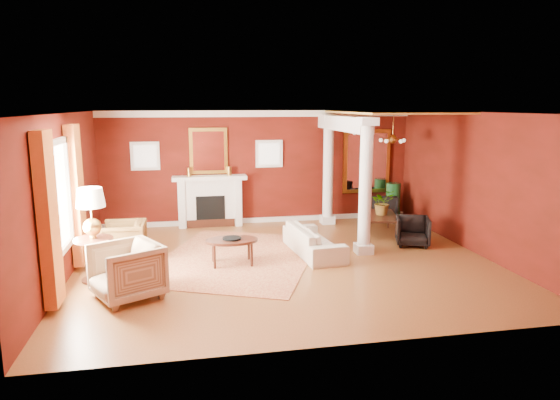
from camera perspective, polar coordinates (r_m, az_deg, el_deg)
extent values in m
plane|color=brown|center=(9.87, 0.74, -7.14)|extent=(8.00, 8.00, 0.00)
cube|color=#61140D|center=(12.93, -2.36, 3.76)|extent=(8.00, 0.04, 2.90)
cube|color=#61140D|center=(6.21, 7.28, -4.18)|extent=(8.00, 0.04, 2.90)
cube|color=#61140D|center=(9.57, -23.41, 0.33)|extent=(0.04, 7.00, 2.90)
cube|color=#61140D|center=(11.04, 21.57, 1.76)|extent=(0.04, 7.00, 2.90)
cube|color=white|center=(9.39, 0.79, 9.95)|extent=(8.00, 7.00, 0.04)
cube|color=white|center=(12.78, -7.99, -0.29)|extent=(1.60, 0.34, 1.20)
cube|color=black|center=(12.63, -7.93, -1.11)|extent=(0.72, 0.03, 0.70)
cube|color=black|center=(12.71, -7.89, -2.65)|extent=(1.20, 0.05, 0.20)
cube|color=white|center=(12.63, -8.06, 2.52)|extent=(1.85, 0.42, 0.10)
cube|color=white|center=(12.73, -11.13, -0.43)|extent=(0.16, 0.40, 1.20)
cube|color=white|center=(12.80, -4.86, -0.21)|extent=(0.16, 0.40, 1.20)
cube|color=gold|center=(12.72, -8.18, 5.57)|extent=(0.95, 0.06, 1.15)
cube|color=white|center=(12.69, -8.17, 5.56)|extent=(0.78, 0.02, 0.98)
cube|color=white|center=(12.76, -15.16, 4.87)|extent=(0.70, 0.06, 0.70)
cube|color=white|center=(12.73, -15.17, 4.86)|extent=(0.54, 0.02, 0.54)
cube|color=white|center=(12.90, -1.25, 5.31)|extent=(0.70, 0.06, 0.70)
cube|color=white|center=(12.87, -1.22, 5.30)|extent=(0.54, 0.02, 0.54)
cube|color=white|center=(8.97, -24.17, 0.27)|extent=(0.03, 1.30, 1.70)
cube|color=white|center=(8.30, -25.02, -0.59)|extent=(0.08, 0.10, 1.90)
cube|color=white|center=(9.64, -23.04, 1.03)|extent=(0.08, 0.10, 1.90)
cube|color=#B55E1F|center=(8.02, -24.96, -2.05)|extent=(0.18, 0.55, 2.60)
cube|color=#B55E1F|center=(9.94, -22.23, 0.49)|extent=(0.18, 0.55, 2.60)
cube|color=white|center=(10.57, 9.52, -5.49)|extent=(0.34, 0.34, 0.20)
cylinder|color=white|center=(10.28, 9.75, 1.75)|extent=(0.26, 0.26, 2.50)
cube|color=white|center=(10.16, 9.99, 8.84)|extent=(0.36, 0.36, 0.16)
cube|color=white|center=(13.05, 5.42, -2.24)|extent=(0.34, 0.34, 0.20)
cylinder|color=white|center=(12.81, 5.53, 3.65)|extent=(0.26, 0.26, 2.50)
cube|color=white|center=(12.72, 5.64, 9.33)|extent=(0.36, 0.36, 0.16)
cube|color=white|center=(11.67, 7.17, 8.67)|extent=(0.30, 3.20, 0.32)
cube|color=gold|center=(11.93, 12.76, 9.74)|extent=(2.30, 3.40, 0.04)
cube|color=gold|center=(13.61, 9.86, 4.39)|extent=(1.30, 0.06, 1.70)
cube|color=white|center=(13.58, 9.91, 4.37)|extent=(1.10, 0.02, 1.50)
cylinder|color=#B08337|center=(12.00, 12.83, 8.33)|extent=(0.02, 0.02, 0.65)
sphere|color=#B08337|center=(12.02, 12.76, 6.79)|extent=(0.20, 0.20, 0.20)
sphere|color=#ECE5C8|center=(12.14, 13.98, 6.63)|extent=(0.09, 0.09, 0.09)
sphere|color=#ECE5C8|center=(12.30, 12.63, 6.74)|extent=(0.09, 0.09, 0.09)
sphere|color=#ECE5C8|center=(12.08, 11.45, 6.72)|extent=(0.09, 0.09, 0.09)
sphere|color=#ECE5C8|center=(11.78, 12.06, 6.59)|extent=(0.09, 0.09, 0.09)
sphere|color=#ECE5C8|center=(11.81, 13.66, 6.54)|extent=(0.09, 0.09, 0.09)
cube|color=white|center=(12.80, -2.38, 9.83)|extent=(8.00, 0.08, 0.16)
cube|color=white|center=(13.14, -2.29, -2.29)|extent=(8.00, 0.08, 0.12)
cube|color=maroon|center=(10.15, -5.00, -6.63)|extent=(4.21, 4.72, 0.02)
imported|color=beige|center=(10.35, 3.88, -4.11)|extent=(0.75, 1.99, 0.76)
imported|color=black|center=(10.44, -17.44, -4.22)|extent=(0.79, 0.84, 0.85)
imported|color=tan|center=(8.33, -17.14, -7.50)|extent=(1.25, 1.28, 0.99)
cylinder|color=black|center=(9.64, -5.52, -4.63)|extent=(1.00, 1.00, 0.05)
cylinder|color=black|center=(9.48, -7.49, -6.56)|extent=(0.05, 0.05, 0.45)
cylinder|color=black|center=(9.54, -3.25, -6.37)|extent=(0.05, 0.05, 0.45)
cylinder|color=black|center=(9.90, -7.65, -5.81)|extent=(0.05, 0.05, 0.45)
cylinder|color=black|center=(9.96, -3.59, -5.63)|extent=(0.05, 0.05, 0.45)
imported|color=black|center=(9.61, -5.49, -3.88)|extent=(0.15, 0.04, 0.21)
cylinder|color=black|center=(9.46, -20.26, -8.52)|extent=(0.49, 0.49, 0.04)
cylinder|color=black|center=(9.35, -20.40, -6.46)|extent=(0.10, 0.10, 0.75)
cylinder|color=black|center=(9.25, -20.55, -4.23)|extent=(0.66, 0.66, 0.04)
sphere|color=#B08337|center=(9.20, -20.65, -2.90)|extent=(0.31, 0.31, 0.31)
cylinder|color=#B08337|center=(9.15, -20.74, -1.56)|extent=(0.03, 0.03, 0.33)
cone|color=#ECE5C8|center=(9.10, -20.86, 0.28)|extent=(0.49, 0.49, 0.33)
imported|color=black|center=(12.08, 11.43, -2.11)|extent=(0.80, 1.45, 0.77)
imported|color=black|center=(11.31, 14.93, -3.30)|extent=(0.86, 0.84, 0.71)
imported|color=black|center=(13.46, 11.40, -0.69)|extent=(0.93, 0.89, 0.80)
sphere|color=#15431C|center=(13.63, 12.72, -1.46)|extent=(0.43, 0.43, 0.43)
cylinder|color=#15431C|center=(13.57, 12.77, -0.21)|extent=(0.38, 0.38, 1.01)
imported|color=#26591E|center=(11.97, 11.67, 0.77)|extent=(0.65, 0.69, 0.46)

